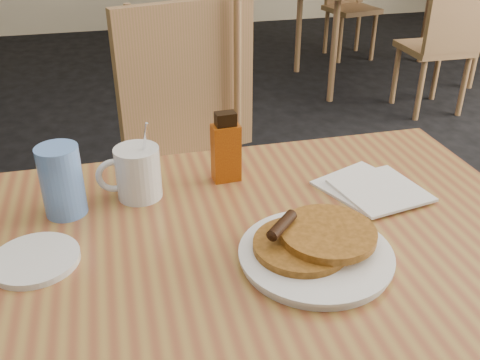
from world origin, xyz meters
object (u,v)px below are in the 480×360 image
object	(u,v)px
pancake_plate	(315,249)
syrup_bottle	(226,149)
main_table	(256,252)
coffee_mug	(137,172)
blue_tumbler	(62,181)
chair_neighbor_near	(445,37)
chair_main_far	(195,141)

from	to	relation	value
pancake_plate	syrup_bottle	xyz separation A→B (m)	(-0.09, 0.32, 0.06)
main_table	syrup_bottle	xyz separation A→B (m)	(-0.01, 0.22, 0.12)
main_table	coffee_mug	bearing A→B (deg)	136.33
blue_tumbler	pancake_plate	bearing A→B (deg)	-31.76
pancake_plate	syrup_bottle	distance (m)	0.34
pancake_plate	blue_tumbler	size ratio (longest dim) A/B	1.88
blue_tumbler	chair_neighbor_near	bearing A→B (deg)	41.77
main_table	chair_main_far	xyz separation A→B (m)	(0.01, 0.73, -0.09)
chair_main_far	chair_neighbor_near	bearing A→B (deg)	21.80
main_table	pancake_plate	bearing A→B (deg)	-51.72
chair_main_far	chair_neighbor_near	world-z (taller)	chair_main_far
coffee_mug	syrup_bottle	distance (m)	0.20
coffee_mug	chair_main_far	bearing A→B (deg)	70.77
chair_main_far	syrup_bottle	size ratio (longest dim) A/B	6.43
chair_neighbor_near	blue_tumbler	world-z (taller)	blue_tumbler
chair_main_far	pancake_plate	xyz separation A→B (m)	(0.07, -0.83, 0.15)
pancake_plate	main_table	bearing A→B (deg)	128.28
blue_tumbler	syrup_bottle	bearing A→B (deg)	9.25
coffee_mug	blue_tumbler	world-z (taller)	coffee_mug
chair_main_far	blue_tumbler	size ratio (longest dim) A/B	7.09
chair_main_far	main_table	bearing A→B (deg)	-105.87
chair_neighbor_near	blue_tumbler	xyz separation A→B (m)	(-2.16, -1.92, 0.32)
chair_main_far	coffee_mug	distance (m)	0.60
main_table	chair_neighbor_near	xyz separation A→B (m)	(1.80, 2.09, -0.20)
syrup_bottle	chair_neighbor_near	bearing A→B (deg)	42.76
main_table	chair_main_far	size ratio (longest dim) A/B	1.14
syrup_bottle	blue_tumbler	distance (m)	0.35
chair_main_far	syrup_bottle	xyz separation A→B (m)	(-0.01, -0.50, 0.21)
main_table	blue_tumbler	distance (m)	0.41
chair_main_far	blue_tumbler	bearing A→B (deg)	-137.89
chair_main_far	blue_tumbler	world-z (taller)	chair_main_far
main_table	chair_main_far	bearing A→B (deg)	89.54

